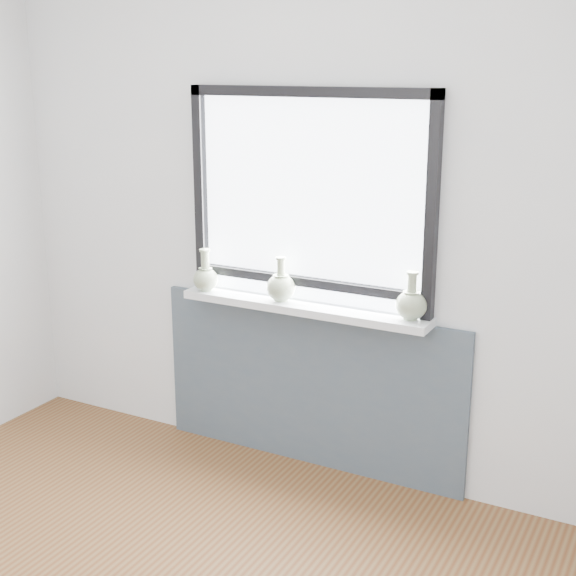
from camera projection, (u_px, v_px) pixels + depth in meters
The scene contains 7 objects.
back_wall at pixel (313, 221), 3.97m from camera, with size 3.60×0.02×2.60m, color silver.
apron_panel at pixel (309, 386), 4.18m from camera, with size 1.70×0.03×0.86m, color #45505A.
windowsill at pixel (303, 307), 4.00m from camera, with size 1.32×0.18×0.04m, color white.
window at pixel (310, 194), 3.90m from camera, with size 1.30×0.06×1.05m.
vase_a at pixel (206, 277), 4.20m from camera, with size 0.13×0.13×0.22m.
vase_b at pixel (281, 286), 4.02m from camera, with size 0.15×0.15×0.23m.
vase_c at pixel (411, 303), 3.72m from camera, with size 0.15×0.15×0.23m.
Camera 1 is at (1.73, -1.70, 2.05)m, focal length 50.00 mm.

